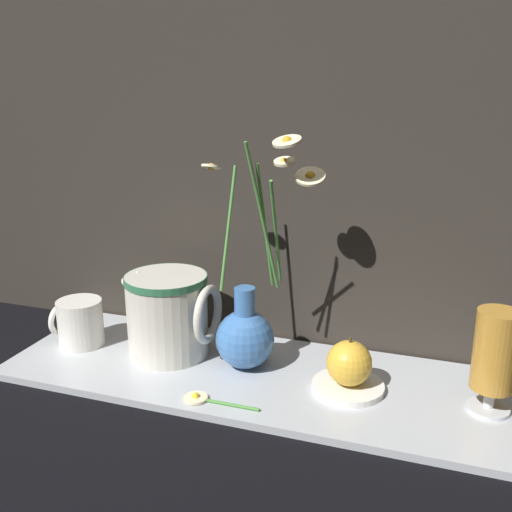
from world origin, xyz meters
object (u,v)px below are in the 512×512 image
vase_with_flowers (246,330)px  orange_fruit (349,363)px  yellow_mug (78,323)px  ceramic_pitcher (169,312)px  tea_glass (495,355)px

vase_with_flowers → orange_fruit: vase_with_flowers is taller
yellow_mug → orange_fruit: orange_fruit is taller
ceramic_pitcher → orange_fruit: (0.32, -0.02, -0.03)m
vase_with_flowers → yellow_mug: 0.32m
tea_glass → orange_fruit: size_ratio=1.97×
ceramic_pitcher → tea_glass: bearing=-2.3°
vase_with_flowers → tea_glass: vase_with_flowers is taller
yellow_mug → ceramic_pitcher: bearing=7.3°
vase_with_flowers → tea_glass: (0.38, -0.02, 0.02)m
ceramic_pitcher → orange_fruit: bearing=-4.4°
yellow_mug → ceramic_pitcher: ceramic_pitcher is taller
vase_with_flowers → yellow_mug: (-0.31, -0.02, -0.02)m
yellow_mug → tea_glass: size_ratio=0.59×
vase_with_flowers → tea_glass: size_ratio=2.50×
vase_with_flowers → yellow_mug: size_ratio=4.27×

